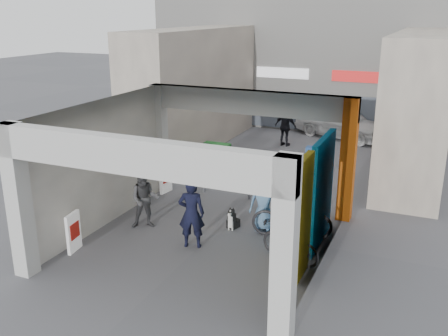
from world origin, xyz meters
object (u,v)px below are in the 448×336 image
at_px(man_with_dog, 191,213).
at_px(cafe_set, 220,166).
at_px(border_collie, 232,220).
at_px(man_elderly, 264,202).
at_px(bicycle_front, 292,217).
at_px(man_crates, 286,126).
at_px(bicycle_rear, 290,243).
at_px(white_van, 342,122).
at_px(produce_stand, 215,157).
at_px(man_back_turned, 145,199).

bearing_deg(man_with_dog, cafe_set, -92.51).
xyz_separation_m(border_collie, man_with_dog, (-0.53, -1.38, 0.65)).
xyz_separation_m(man_elderly, bicycle_front, (0.85, -0.19, -0.22)).
bearing_deg(man_crates, bicycle_rear, 119.52).
height_order(man_elderly, white_van, man_elderly).
height_order(cafe_set, border_collie, cafe_set).
distance_m(produce_stand, man_elderly, 6.09).
bearing_deg(man_back_turned, bicycle_rear, -33.93).
distance_m(produce_stand, bicycle_front, 6.76).
bearing_deg(man_back_turned, cafe_set, 59.78).
height_order(cafe_set, bicycle_front, bicycle_front).
bearing_deg(white_van, man_elderly, -158.20).
distance_m(man_back_turned, man_crates, 9.87).
height_order(produce_stand, white_van, white_van).
distance_m(bicycle_rear, white_van, 12.62).
distance_m(cafe_set, man_crates, 4.97).
relative_size(man_with_dog, white_van, 0.41).
bearing_deg(produce_stand, man_back_turned, -64.39).
relative_size(produce_stand, bicycle_rear, 0.78).
bearing_deg(man_crates, produce_stand, 78.58).
bearing_deg(bicycle_front, border_collie, 82.87).
height_order(cafe_set, man_back_turned, man_back_turned).
distance_m(cafe_set, border_collie, 4.67).
height_order(produce_stand, bicycle_rear, bicycle_rear).
xyz_separation_m(cafe_set, man_elderly, (2.96, -3.79, 0.46)).
bearing_deg(bicycle_rear, border_collie, 78.13).
bearing_deg(produce_stand, man_with_dog, -50.90).
height_order(produce_stand, man_crates, man_crates).
distance_m(cafe_set, white_van, 7.87).
bearing_deg(man_elderly, bicycle_front, -24.17).
distance_m(bicycle_front, bicycle_rear, 1.34).
distance_m(man_with_dog, man_back_turned, 1.78).
bearing_deg(cafe_set, bicycle_rear, -51.81).
bearing_deg(man_crates, border_collie, 109.82).
distance_m(man_crates, bicycle_front, 9.28).
xyz_separation_m(man_with_dog, man_back_turned, (-1.69, 0.54, -0.08)).
xyz_separation_m(man_back_turned, bicycle_front, (3.85, 0.99, -0.27)).
bearing_deg(man_crates, bicycle_front, 119.96).
relative_size(border_collie, bicycle_front, 0.30).
height_order(border_collie, bicycle_front, bicycle_front).
relative_size(man_back_turned, white_van, 0.37).
xyz_separation_m(man_crates, bicycle_rear, (3.19, -10.12, -0.39)).
height_order(man_with_dog, man_back_turned, man_with_dog).
distance_m(man_crates, white_van, 3.14).
bearing_deg(produce_stand, white_van, 79.39).
height_order(man_crates, white_van, man_crates).
relative_size(produce_stand, man_back_turned, 0.76).
relative_size(cafe_set, bicycle_rear, 0.94).
height_order(cafe_set, produce_stand, cafe_set).
height_order(border_collie, white_van, white_van).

